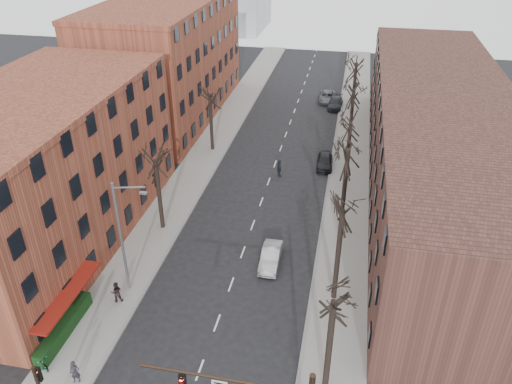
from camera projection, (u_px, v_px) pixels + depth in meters
The scene contains 23 objects.
sidewalk_left at pixel (212, 145), 57.95m from camera, with size 4.00×90.00×0.15m, color gray.
sidewalk_right at pixel (351, 158), 55.24m from camera, with size 4.00×90.00×0.15m, color gray.
building_left_near at pixel (42, 175), 39.41m from camera, with size 12.00×26.00×12.00m, color brown.
building_left_far at pixel (168, 61), 63.39m from camera, with size 12.00×28.00×14.00m, color brown.
building_right at pixel (439, 142), 47.15m from camera, with size 12.00×50.00×10.00m, color #522F26.
awning_left at pixel (75, 324), 33.74m from camera, with size 1.20×7.00×0.15m, color maroon.
hedge at pixel (64, 328), 32.58m from camera, with size 0.80×6.00×1.00m, color #143613.
tree_right_b at pixel (333, 298), 35.92m from camera, with size 5.20×5.20×10.80m, color black, non-canonical shape.
tree_right_c at pixel (340, 235), 42.67m from camera, with size 5.20×5.20×11.60m, color black, non-canonical shape.
tree_right_d at pixel (344, 189), 49.43m from camera, with size 5.20×5.20×10.00m, color black, non-canonical shape.
tree_right_e at pixel (347, 154), 56.19m from camera, with size 5.20×5.20×10.80m, color black, non-canonical shape.
tree_right_f at pixel (350, 127), 62.94m from camera, with size 5.20×5.20×11.60m, color black, non-canonical shape.
tree_left_a at pixel (163, 228), 43.56m from camera, with size 5.20×5.20×9.50m, color black, non-canonical shape.
tree_left_b at pixel (213, 150), 57.08m from camera, with size 5.20×5.20×9.50m, color black, non-canonical shape.
streetlight at pixel (123, 234), 34.16m from camera, with size 2.45×0.22×9.03m.
silver_sedan at pixel (271, 257), 38.96m from camera, with size 1.41×4.05×1.33m, color #A9ADB1.
parked_car_near at pixel (325, 161), 53.19m from camera, with size 1.64×4.07×1.39m, color black.
parked_car_mid at pixel (335, 103), 68.33m from camera, with size 1.83×4.49×1.30m, color black.
parked_car_far at pixel (327, 97), 70.52m from camera, with size 2.18×4.72×1.31m, color #515458.
pedestrian_a at pixel (75, 372), 29.16m from camera, with size 0.58×0.38×1.59m, color #222129.
pedestrian_b at pixel (116, 292), 35.07m from camera, with size 0.79×0.62×1.63m, color black.
pedestrian_crossing at pixel (279, 168), 51.13m from camera, with size 1.12×0.47×1.91m, color black.
bicycle at pixel (39, 361), 30.25m from camera, with size 0.64×1.85×0.97m, color gray.
Camera 1 is at (7.45, -15.62, 24.85)m, focal length 35.00 mm.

